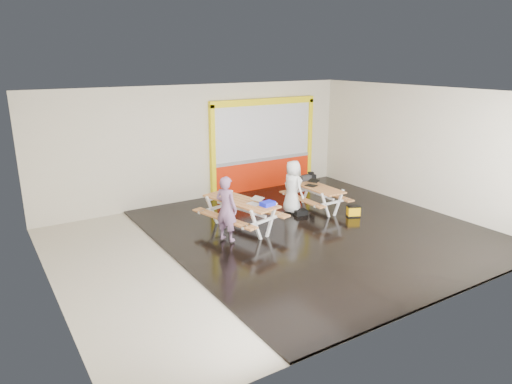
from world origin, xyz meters
TOP-DOWN VIEW (x-y plane):
  - room at (0.00, 0.00)m, footprint 10.02×8.02m
  - deck at (1.25, 0.00)m, footprint 7.50×7.98m
  - kiosk at (2.20, 3.93)m, footprint 3.88×0.16m
  - picnic_table_left at (-0.41, 0.97)m, footprint 1.87×2.36m
  - picnic_table_right at (2.23, 1.24)m, footprint 1.28×1.86m
  - person_left at (-1.08, 0.48)m, footprint 0.58×0.67m
  - person_right at (1.54, 1.41)m, footprint 0.52×0.76m
  - laptop_left at (-0.26, 0.53)m, footprint 0.41×0.39m
  - laptop_right at (2.18, 1.36)m, footprint 0.44×0.42m
  - blue_pouch at (-0.08, 0.25)m, footprint 0.37×0.29m
  - toolbox at (2.35, 1.88)m, footprint 0.34×0.17m
  - backpack at (2.69, 2.06)m, footprint 0.32×0.24m
  - dark_case at (1.58, 1.09)m, footprint 0.39×0.32m
  - fluke_bag at (2.72, 0.20)m, footprint 0.42×0.35m

SIDE VIEW (x-z plane):
  - deck at x=1.25m, z-range 0.00..0.05m
  - dark_case at x=1.58m, z-range 0.05..0.18m
  - fluke_bag at x=2.72m, z-range 0.04..0.35m
  - picnic_table_right at x=2.23m, z-range 0.20..0.94m
  - picnic_table_left at x=-0.41m, z-range 0.22..1.06m
  - backpack at x=2.69m, z-range 0.43..0.91m
  - person_right at x=1.54m, z-range 0.03..1.53m
  - laptop_right at x=2.18m, z-range 0.72..0.86m
  - toolbox at x=2.35m, z-range 0.72..0.92m
  - person_left at x=-1.08m, z-range 0.09..1.65m
  - laptop_left at x=-0.26m, z-range 0.81..0.95m
  - blue_pouch at x=-0.08m, z-range 0.83..0.93m
  - kiosk at x=2.20m, z-range -0.06..2.94m
  - room at x=0.00m, z-range -0.01..3.51m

